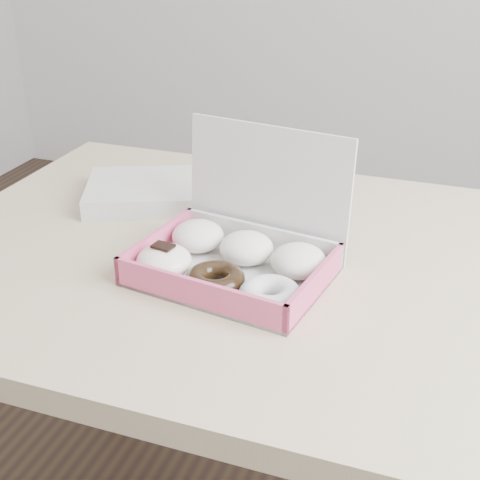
% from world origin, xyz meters
% --- Properties ---
extents(table, '(1.20, 0.80, 0.75)m').
position_xyz_m(table, '(0.00, 0.00, 0.67)').
color(table, tan).
rests_on(table, ground).
extents(donut_box, '(0.31, 0.27, 0.20)m').
position_xyz_m(donut_box, '(-0.06, -0.07, 0.78)').
color(donut_box, silver).
rests_on(donut_box, table).
extents(newspapers, '(0.28, 0.25, 0.04)m').
position_xyz_m(newspapers, '(-0.31, 0.13, 0.77)').
color(newspapers, silver).
rests_on(newspapers, table).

